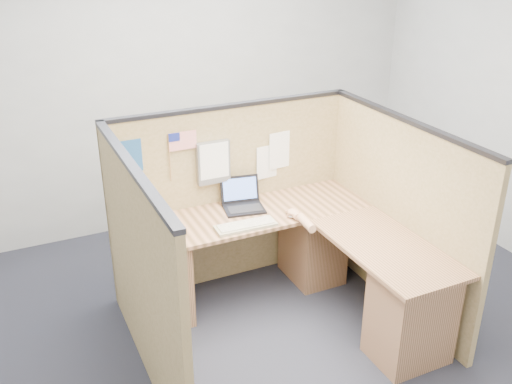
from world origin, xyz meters
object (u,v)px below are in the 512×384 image
keyboard (246,226)px  mouse (293,215)px  laptop (241,201)px  l_desk (292,269)px

keyboard → mouse: size_ratio=4.83×
mouse → keyboard: bearing=180.0°
laptop → mouse: size_ratio=3.60×
l_desk → laptop: (-0.19, 0.52, 0.39)m
l_desk → mouse: (0.10, 0.19, 0.36)m
keyboard → laptop: bearing=73.9°
keyboard → mouse: mouse is taller
l_desk → laptop: size_ratio=5.59×
laptop → keyboard: 0.35m
laptop → mouse: 0.44m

